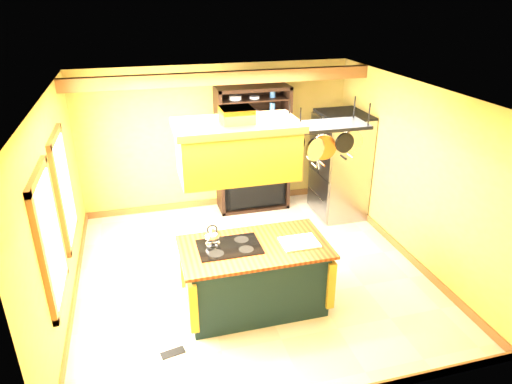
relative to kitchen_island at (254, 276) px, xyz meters
name	(u,v)px	position (x,y,z in m)	size (l,w,h in m)	color
floor	(251,273)	(0.15, 0.76, -0.47)	(5.00, 5.00, 0.00)	beige
ceiling	(250,92)	(0.15, 0.76, 2.23)	(5.00, 5.00, 0.00)	white
wall_back	(217,138)	(0.15, 3.26, 0.88)	(5.00, 0.02, 2.70)	#BE9745
wall_front	(320,299)	(0.15, -1.74, 0.88)	(5.00, 0.02, 2.70)	#BE9745
wall_left	(57,211)	(-2.35, 0.76, 0.88)	(0.02, 5.00, 2.70)	#BE9745
wall_right	(410,173)	(2.65, 0.76, 0.88)	(0.02, 5.00, 2.70)	#BE9745
ceiling_beam	(223,78)	(0.15, 2.46, 2.12)	(5.00, 0.15, 0.20)	brown
window_near	(50,238)	(-2.32, -0.04, 0.93)	(0.06, 1.06, 1.56)	brown
window_far	(64,189)	(-2.32, 1.36, 0.93)	(0.06, 1.06, 1.56)	brown
kitchen_island	(254,276)	(0.00, 0.00, 0.00)	(1.88, 1.05, 1.11)	black
range_hood	(237,147)	(-0.20, 0.00, 1.77)	(1.41, 0.80, 0.80)	#AD842B
pot_rack	(327,134)	(0.91, 0.01, 1.84)	(1.01, 0.47, 0.74)	black
refrigerator	(339,167)	(2.22, 2.29, 0.45)	(0.81, 0.96, 1.88)	gray
hutch	(252,162)	(0.76, 3.00, 0.43)	(1.32, 0.60, 2.34)	black
floor_register	(173,353)	(-1.15, -0.61, -0.46)	(0.28, 0.12, 0.01)	black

